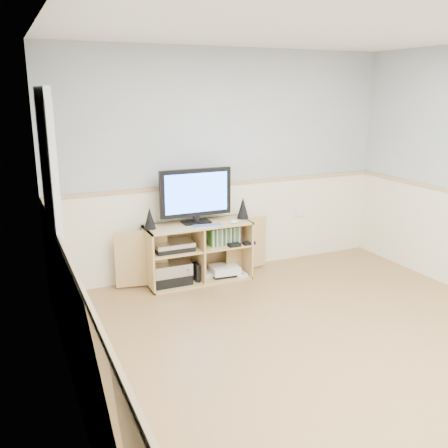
{
  "coord_description": "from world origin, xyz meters",
  "views": [
    {
      "loc": [
        -2.31,
        -2.86,
        2.05
      ],
      "look_at": [
        -0.48,
        1.2,
        0.85
      ],
      "focal_mm": 40.0,
      "sensor_mm": 36.0,
      "label": 1
    }
  ],
  "objects_px": {
    "monitor": "(196,194)",
    "media_cabinet": "(197,251)",
    "keyboard": "(208,226)",
    "game_consoles": "(223,271)"
  },
  "relations": [
    {
      "from": "keyboard",
      "to": "game_consoles",
      "type": "height_order",
      "value": "keyboard"
    },
    {
      "from": "media_cabinet",
      "to": "game_consoles",
      "type": "distance_m",
      "value": 0.4
    },
    {
      "from": "game_consoles",
      "to": "monitor",
      "type": "bearing_deg",
      "value": 168.43
    },
    {
      "from": "keyboard",
      "to": "monitor",
      "type": "bearing_deg",
      "value": 117.98
    },
    {
      "from": "monitor",
      "to": "media_cabinet",
      "type": "bearing_deg",
      "value": 90.0
    },
    {
      "from": "media_cabinet",
      "to": "monitor",
      "type": "bearing_deg",
      "value": -90.0
    },
    {
      "from": "monitor",
      "to": "game_consoles",
      "type": "distance_m",
      "value": 0.95
    },
    {
      "from": "keyboard",
      "to": "game_consoles",
      "type": "bearing_deg",
      "value": 37.69
    },
    {
      "from": "game_consoles",
      "to": "keyboard",
      "type": "bearing_deg",
      "value": -151.17
    },
    {
      "from": "media_cabinet",
      "to": "keyboard",
      "type": "bearing_deg",
      "value": -71.3
    }
  ]
}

